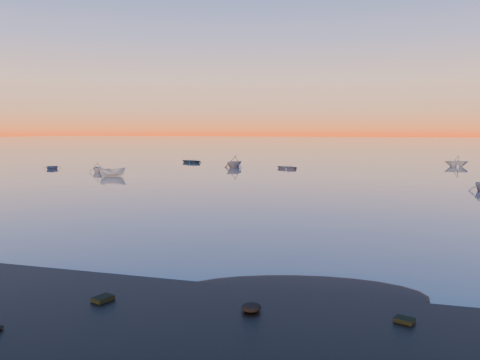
% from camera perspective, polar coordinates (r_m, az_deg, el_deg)
% --- Properties ---
extents(ground, '(600.00, 600.00, 0.00)m').
position_cam_1_polar(ground, '(120.96, 9.75, 3.14)').
color(ground, '#6D625B').
rests_on(ground, ground).
extents(mud_lobes, '(140.00, 6.00, 0.07)m').
position_cam_1_polar(mud_lobes, '(23.78, -17.42, -9.11)').
color(mud_lobes, black).
rests_on(mud_lobes, ground).
extents(moored_fleet, '(124.00, 58.00, 1.20)m').
position_cam_1_polar(moored_fleet, '(74.49, 5.90, 1.38)').
color(moored_fleet, silver).
rests_on(moored_fleet, ground).
extents(boat_near_left, '(4.00, 3.48, 0.95)m').
position_cam_1_polar(boat_near_left, '(79.11, -21.93, 1.24)').
color(boat_near_left, slate).
rests_on(boat_near_left, ground).
extents(boat_near_center, '(2.38, 3.75, 1.20)m').
position_cam_1_polar(boat_near_center, '(64.42, -15.25, 0.45)').
color(boat_near_center, silver).
rests_on(boat_near_center, ground).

